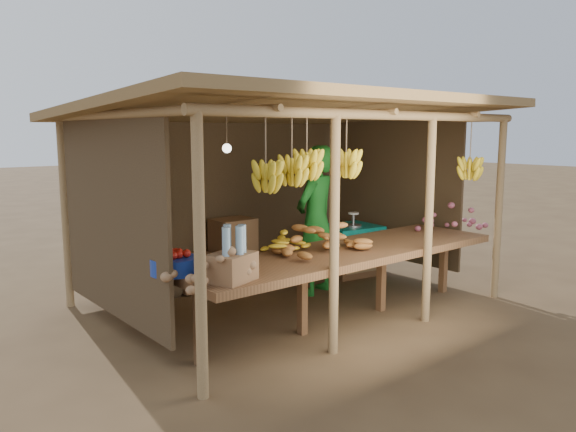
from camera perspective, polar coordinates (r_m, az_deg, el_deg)
ground at (r=6.90m, az=-0.00°, el=-8.66°), size 60.00×60.00×0.00m
stall_structure at (r=6.49m, az=0.73°, el=7.41°), size 4.70×3.50×2.43m
counter at (r=6.03m, az=5.79°, el=-3.96°), size 3.90×1.05×0.80m
potato_heap at (r=4.81m, az=-6.66°, el=-4.25°), size 1.04×0.79×0.36m
sweet_potato_heap at (r=5.81m, az=3.60°, el=-2.01°), size 1.02×0.67×0.36m
onion_heap at (r=7.42m, az=16.35°, el=-0.02°), size 0.91×0.66×0.36m
banana_pile at (r=5.84m, az=-0.54°, el=-1.99°), size 0.63×0.50×0.35m
tomato_basin at (r=5.06m, az=-11.52°, el=-4.77°), size 0.42×0.42×0.22m
bottle_box at (r=4.73m, az=-5.76°, el=-4.44°), size 0.45×0.40×0.48m
vendor at (r=7.07m, az=2.86°, el=-0.43°), size 0.78×0.63×1.88m
tarp_crate at (r=8.13m, az=6.32°, el=-3.28°), size 0.86×0.77×0.93m
carton_stack at (r=7.58m, az=-6.81°, el=-4.17°), size 1.14×0.44×0.86m
burlap_sacks at (r=7.14m, az=-13.17°, el=-6.38°), size 0.74×0.39×0.53m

